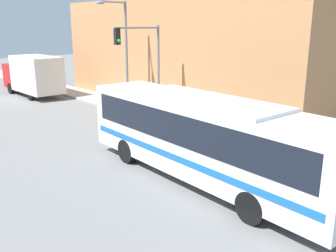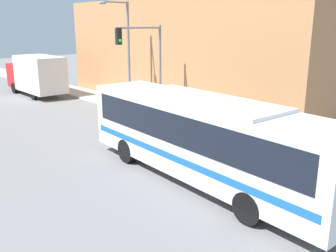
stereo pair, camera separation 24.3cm
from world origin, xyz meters
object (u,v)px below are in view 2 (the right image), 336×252
at_px(traffic_light_pole, 146,56).
at_px(parking_meter, 175,107).
at_px(city_bus, 203,134).
at_px(fire_hydrant, 235,129).
at_px(street_lamp, 125,46).
at_px(pedestrian_near_corner, 248,120).
at_px(delivery_truck, 36,74).

relative_size(traffic_light_pole, parking_meter, 4.52).
distance_m(city_bus, fire_hydrant, 5.95).
height_order(city_bus, street_lamp, street_lamp).
xyz_separation_m(traffic_light_pole, pedestrian_near_corner, (1.39, -6.48, -2.89)).
xyz_separation_m(city_bus, fire_hydrant, (5.21, 2.54, -1.33)).
distance_m(parking_meter, street_lamp, 5.91).
xyz_separation_m(delivery_truck, traffic_light_pole, (1.40, -12.68, 2.18)).
bearing_deg(parking_meter, traffic_light_pole, 121.59).
bearing_deg(pedestrian_near_corner, city_bus, -159.98).
height_order(city_bus, fire_hydrant, city_bus).
bearing_deg(traffic_light_pole, parking_meter, -58.41).
xyz_separation_m(parking_meter, street_lamp, (-0.03, 4.88, 3.33)).
bearing_deg(fire_hydrant, pedestrian_near_corner, -46.71).
xyz_separation_m(city_bus, parking_meter, (5.21, 7.02, -0.88)).
xyz_separation_m(delivery_truck, street_lamp, (2.31, -9.34, 2.55)).
distance_m(city_bus, delivery_truck, 21.42).
xyz_separation_m(delivery_truck, parking_meter, (2.35, -14.21, -0.78)).
bearing_deg(city_bus, street_lamp, 69.83).
xyz_separation_m(delivery_truck, pedestrian_near_corner, (2.79, -19.17, -0.71)).
distance_m(fire_hydrant, traffic_light_pole, 6.97).
bearing_deg(traffic_light_pole, pedestrian_near_corner, -77.90).
bearing_deg(traffic_light_pole, street_lamp, 74.82).
height_order(fire_hydrant, traffic_light_pole, traffic_light_pole).
relative_size(fire_hydrant, pedestrian_near_corner, 0.44).
xyz_separation_m(delivery_truck, fire_hydrant, (2.35, -18.69, -1.23)).
xyz_separation_m(fire_hydrant, street_lamp, (-0.03, 9.35, 3.78)).
bearing_deg(parking_meter, delivery_truck, 99.37).
relative_size(city_bus, fire_hydrant, 14.69).
height_order(fire_hydrant, parking_meter, parking_meter).
distance_m(traffic_light_pole, street_lamp, 3.49).
relative_size(fire_hydrant, parking_meter, 0.63).
height_order(traffic_light_pole, street_lamp, street_lamp).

